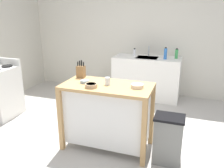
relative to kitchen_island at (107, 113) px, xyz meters
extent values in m
plane|color=#ADA8A0|center=(-0.08, -0.02, -0.51)|extent=(6.31, 6.31, 0.00)
cube|color=beige|center=(-0.08, 2.45, 0.79)|extent=(5.31, 0.10, 2.60)
cube|color=tan|center=(0.00, 0.00, 0.38)|extent=(1.19, 0.61, 0.04)
cube|color=white|center=(0.00, 0.00, -0.02)|extent=(1.09, 0.51, 0.77)
cube|color=tan|center=(-0.56, -0.27, -0.07)|extent=(0.06, 0.06, 0.87)
cube|color=tan|center=(0.56, -0.27, -0.07)|extent=(0.06, 0.06, 0.87)
cube|color=tan|center=(-0.56, 0.27, -0.07)|extent=(0.06, 0.06, 0.87)
cube|color=tan|center=(0.56, 0.27, -0.07)|extent=(0.06, 0.06, 0.87)
cube|color=olive|center=(-0.47, 0.20, 0.49)|extent=(0.11, 0.09, 0.17)
cylinder|color=black|center=(-0.52, 0.20, 0.60)|extent=(0.02, 0.02, 0.06)
cylinder|color=black|center=(-0.49, 0.20, 0.61)|extent=(0.02, 0.02, 0.08)
cylinder|color=black|center=(-0.46, 0.20, 0.61)|extent=(0.02, 0.02, 0.08)
cylinder|color=black|center=(-0.43, 0.20, 0.60)|extent=(0.02, 0.02, 0.06)
cylinder|color=tan|center=(-0.15, -0.16, 0.43)|extent=(0.16, 0.16, 0.05)
cylinder|color=brown|center=(-0.15, -0.16, 0.45)|extent=(0.13, 0.13, 0.01)
cylinder|color=gray|center=(-0.31, -0.02, 0.42)|extent=(0.12, 0.12, 0.04)
cylinder|color=#49555B|center=(-0.31, -0.02, 0.44)|extent=(0.10, 0.10, 0.01)
cylinder|color=beige|center=(0.40, 0.01, 0.43)|extent=(0.16, 0.16, 0.05)
cylinder|color=gray|center=(0.40, 0.01, 0.45)|extent=(0.13, 0.13, 0.01)
cylinder|color=silver|center=(0.01, 0.00, 0.45)|extent=(0.07, 0.07, 0.10)
cube|color=slate|center=(0.83, -0.09, -0.21)|extent=(0.34, 0.26, 0.60)
cube|color=black|center=(0.83, -0.09, 0.10)|extent=(0.36, 0.28, 0.03)
cube|color=white|center=(0.13, 2.10, -0.07)|extent=(1.40, 0.60, 0.89)
cube|color=silver|center=(0.13, 2.08, 0.36)|extent=(0.44, 0.36, 0.03)
cylinder|color=#B7BCC1|center=(0.13, 2.24, 0.49)|extent=(0.02, 0.02, 0.22)
cylinder|color=white|center=(-0.17, 2.18, 0.45)|extent=(0.05, 0.05, 0.14)
cylinder|color=black|center=(-0.17, 2.18, 0.53)|extent=(0.03, 0.03, 0.02)
cylinder|color=blue|center=(0.51, 2.03, 0.49)|extent=(0.06, 0.06, 0.22)
cylinder|color=black|center=(0.51, 2.03, 0.61)|extent=(0.04, 0.04, 0.02)
cylinder|color=green|center=(0.72, 2.16, 0.47)|extent=(0.06, 0.06, 0.19)
cylinder|color=black|center=(0.72, 2.16, 0.58)|extent=(0.04, 0.04, 0.02)
cube|color=white|center=(-2.18, 0.60, 0.44)|extent=(0.60, 0.04, 0.12)
cylinder|color=black|center=(-2.04, 0.46, 0.39)|extent=(0.18, 0.18, 0.02)
camera|label=1|loc=(1.00, -2.71, 1.35)|focal=37.28mm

